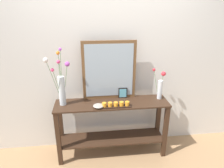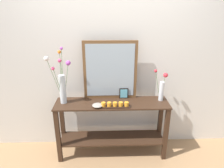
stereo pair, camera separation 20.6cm
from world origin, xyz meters
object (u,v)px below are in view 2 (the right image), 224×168
Objects in this scene: picture_frame_small at (124,93)px; decorative_bowl at (98,105)px; vase_right at (162,88)px; candle_tray at (115,105)px; console_table at (112,122)px; tall_vase_left at (62,83)px; mirror_leaning at (110,70)px.

picture_frame_small is 0.44m from decorative_bowl.
candle_tray is (-0.64, -0.19, -0.15)m from vase_right.
candle_tray reaches higher than decorative_bowl.
console_table is at bearing 32.44° from decorative_bowl.
console_table is 0.40m from decorative_bowl.
vase_right is at bearing 1.86° from tall_vase_left.
decorative_bowl is at bearing -144.33° from picture_frame_small.
tall_vase_left reaches higher than decorative_bowl.
vase_right is at bearing 5.62° from console_table.
decorative_bowl is (-0.19, -0.12, 0.33)m from console_table.
candle_tray reaches higher than console_table.
mirror_leaning reaches higher than decorative_bowl.
mirror_leaning is 0.66m from tall_vase_left.
mirror_leaning is at bearing 172.19° from vase_right.
mirror_leaning reaches higher than tall_vase_left.
picture_frame_small is at bearing 35.67° from decorative_bowl.
picture_frame_small is 1.08× the size of decorative_bowl.
picture_frame_small is (-0.51, 0.07, -0.11)m from vase_right.
decorative_bowl is (0.46, -0.14, -0.26)m from tall_vase_left.
candle_tray is 2.86× the size of decorative_bowl.
candle_tray is at bearing -1.39° from decorative_bowl.
mirror_leaning is at bearing 100.32° from candle_tray.
mirror_leaning reaches higher than candle_tray.
tall_vase_left is at bearing 162.75° from decorative_bowl.
decorative_bowl is at bearing -17.25° from tall_vase_left.
vase_right reaches higher than decorative_bowl.
tall_vase_left is 5.40× the size of decorative_bowl.
console_table is 11.11× the size of decorative_bowl.
candle_tray is at bearing -79.68° from mirror_leaning.
candle_tray is at bearing -12.27° from tall_vase_left.
tall_vase_left reaches higher than picture_frame_small.
console_table is at bearing -2.07° from tall_vase_left.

